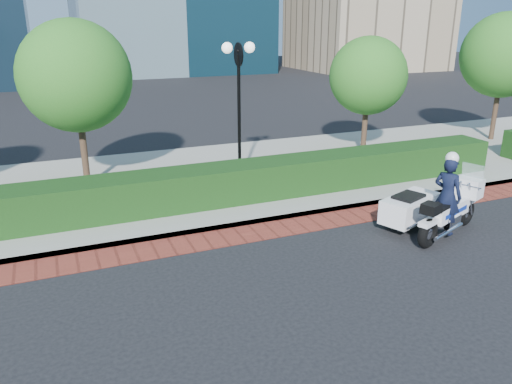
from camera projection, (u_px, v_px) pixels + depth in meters
name	position (u px, v px, depth m)	size (l,w,h in m)	color
ground	(282.00, 258.00, 10.97)	(120.00, 120.00, 0.00)	black
brick_strip	(256.00, 232.00, 12.27)	(60.00, 1.00, 0.01)	maroon
sidewalk	(202.00, 179.00, 16.18)	(60.00, 8.00, 0.15)	gray
hedge_main	(227.00, 183.00, 13.89)	(18.00, 1.20, 1.00)	black
lamppost	(239.00, 91.00, 14.90)	(1.02, 0.70, 4.21)	black
tree_b	(75.00, 76.00, 14.24)	(3.20, 3.20, 4.89)	#332319
tree_c	(368.00, 76.00, 18.01)	(2.80, 2.80, 4.30)	#332319
tree_d	(504.00, 55.00, 20.20)	(3.40, 3.40, 5.16)	#332319
police_motorcycle	(433.00, 205.00, 12.04)	(2.70, 1.99, 2.13)	black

